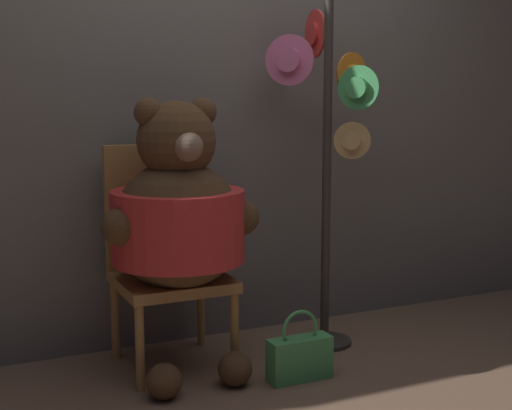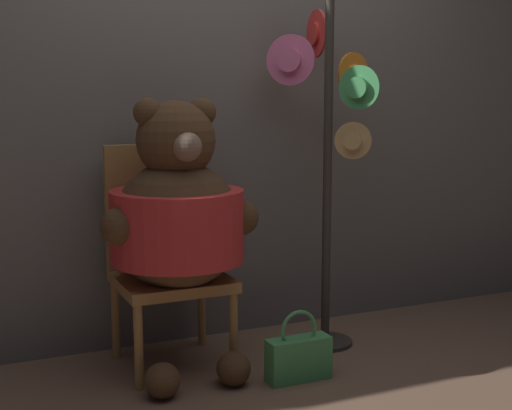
{
  "view_description": "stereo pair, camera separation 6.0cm",
  "coord_description": "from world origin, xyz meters",
  "views": [
    {
      "loc": [
        -1.36,
        -2.72,
        1.27
      ],
      "look_at": [
        0.07,
        0.32,
        0.75
      ],
      "focal_mm": 50.0,
      "sensor_mm": 36.0,
      "label": 1
    },
    {
      "loc": [
        -1.31,
        -2.74,
        1.27
      ],
      "look_at": [
        0.07,
        0.32,
        0.75
      ],
      "focal_mm": 50.0,
      "sensor_mm": 36.0,
      "label": 2
    }
  ],
  "objects": [
    {
      "name": "chair",
      "position": [
        -0.34,
        0.47,
        0.53
      ],
      "size": [
        0.51,
        0.49,
        1.04
      ],
      "color": "#9E703D",
      "rests_on": "ground_plane"
    },
    {
      "name": "handbag_on_ground",
      "position": [
        0.12,
        -0.03,
        0.11
      ],
      "size": [
        0.3,
        0.1,
        0.32
      ],
      "color": "#479E56",
      "rests_on": "ground_plane"
    },
    {
      "name": "ground_plane",
      "position": [
        0.0,
        0.0,
        0.0
      ],
      "size": [
        14.0,
        14.0,
        0.0
      ],
      "primitive_type": "plane",
      "color": "brown"
    },
    {
      "name": "wall_back",
      "position": [
        0.0,
        0.76,
        1.34
      ],
      "size": [
        8.0,
        0.1,
        2.69
      ],
      "color": "#66605B",
      "rests_on": "ground_plane"
    },
    {
      "name": "teddy_bear",
      "position": [
        -0.33,
        0.29,
        0.73
      ],
      "size": [
        0.73,
        0.65,
        1.26
      ],
      "color": "#4C331E",
      "rests_on": "ground_plane"
    },
    {
      "name": "hat_display_rack",
      "position": [
        0.49,
        0.37,
        1.05
      ],
      "size": [
        0.52,
        0.51,
        1.76
      ],
      "color": "#332D28",
      "rests_on": "ground_plane"
    }
  ]
}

